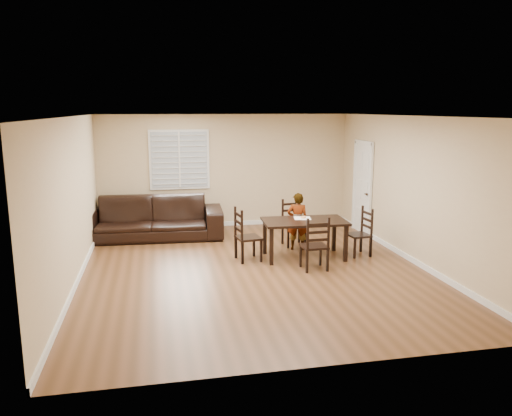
# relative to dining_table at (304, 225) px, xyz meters

# --- Properties ---
(ground) EXTENTS (7.00, 7.00, 0.00)m
(ground) POSITION_rel_dining_table_xyz_m (-1.09, -0.54, -0.65)
(ground) COLOR brown
(ground) RESTS_ON ground
(room) EXTENTS (6.04, 7.04, 2.72)m
(room) POSITION_rel_dining_table_xyz_m (-1.05, -0.36, 1.16)
(room) COLOR #CBB589
(room) RESTS_ON ground
(dining_table) EXTENTS (1.62, 0.96, 0.74)m
(dining_table) POSITION_rel_dining_table_xyz_m (0.00, 0.00, 0.00)
(dining_table) COLOR black
(dining_table) RESTS_ON ground
(chair_near) EXTENTS (0.47, 0.44, 0.97)m
(chair_near) POSITION_rel_dining_table_xyz_m (0.03, 1.00, -0.21)
(chair_near) COLOR black
(chair_near) RESTS_ON ground
(chair_far) EXTENTS (0.45, 0.43, 0.98)m
(chair_far) POSITION_rel_dining_table_xyz_m (-0.03, -0.84, -0.21)
(chair_far) COLOR black
(chair_far) RESTS_ON ground
(chair_left) EXTENTS (0.49, 0.52, 1.02)m
(chair_left) POSITION_rel_dining_table_xyz_m (-1.20, 0.03, -0.19)
(chair_left) COLOR black
(chair_left) RESTS_ON ground
(chair_right) EXTENTS (0.44, 0.47, 0.95)m
(chair_right) POSITION_rel_dining_table_xyz_m (1.20, -0.04, -0.22)
(chair_right) COLOR black
(chair_right) RESTS_ON ground
(child) EXTENTS (0.49, 0.39, 1.17)m
(child) POSITION_rel_dining_table_xyz_m (0.03, 0.57, -0.06)
(child) COLOR gray
(child) RESTS_ON ground
(napkin) EXTENTS (0.36, 0.36, 0.00)m
(napkin) POSITION_rel_dining_table_xyz_m (0.01, 0.18, 0.09)
(napkin) COLOR #F0E2CF
(napkin) RESTS_ON dining_table
(donut) EXTENTS (0.11, 0.11, 0.04)m
(donut) POSITION_rel_dining_table_xyz_m (0.03, 0.18, 0.11)
(donut) COLOR #D1884B
(donut) RESTS_ON napkin
(sofa) EXTENTS (3.18, 1.39, 0.91)m
(sofa) POSITION_rel_dining_table_xyz_m (-2.87, 2.11, -0.20)
(sofa) COLOR black
(sofa) RESTS_ON ground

